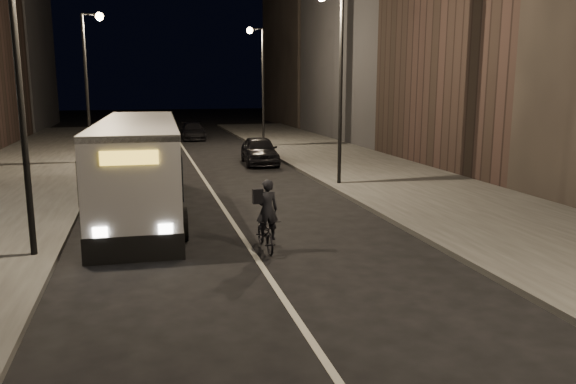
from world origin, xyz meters
TOP-DOWN VIEW (x-y plane):
  - ground at (0.00, 0.00)m, footprint 180.00×180.00m
  - sidewalk_right at (8.50, 14.00)m, footprint 7.00×70.00m
  - sidewalk_left at (-8.50, 14.00)m, footprint 7.00×70.00m
  - streetlight_right_mid at (5.33, 12.00)m, footprint 1.20×0.44m
  - streetlight_right_far at (5.33, 28.00)m, footprint 1.20×0.44m
  - streetlight_left_near at (-5.33, 4.00)m, footprint 1.20×0.44m
  - streetlight_left_far at (-5.33, 22.00)m, footprint 1.20×0.44m
  - city_bus at (-2.89, 9.13)m, footprint 3.14×12.14m
  - cyclist_on_bicycle at (0.40, 3.34)m, footprint 0.63×1.75m
  - car_near at (3.60, 19.74)m, footprint 2.18×4.71m
  - car_mid at (-2.35, 23.98)m, footprint 2.15×4.86m
  - car_far at (1.24, 34.98)m, footprint 2.04×4.74m

SIDE VIEW (x-z plane):
  - ground at x=0.00m, z-range 0.00..0.00m
  - sidewalk_right at x=8.50m, z-range 0.00..0.16m
  - sidewalk_left at x=-8.50m, z-range 0.00..0.16m
  - cyclist_on_bicycle at x=0.40m, z-range -0.33..1.67m
  - car_far at x=1.24m, z-range 0.00..1.36m
  - car_mid at x=-2.35m, z-range 0.00..1.55m
  - car_near at x=3.60m, z-range 0.00..1.56m
  - city_bus at x=-2.89m, z-range 0.14..3.39m
  - streetlight_right_mid at x=5.33m, z-range 1.30..9.42m
  - streetlight_right_far at x=5.33m, z-range 1.30..9.42m
  - streetlight_left_near at x=-5.33m, z-range 1.30..9.42m
  - streetlight_left_far at x=-5.33m, z-range 1.30..9.42m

